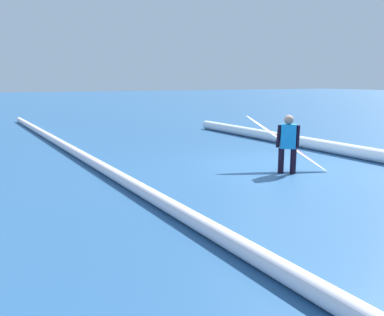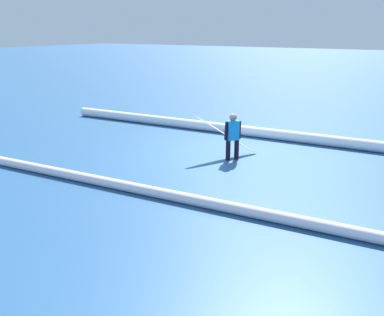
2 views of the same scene
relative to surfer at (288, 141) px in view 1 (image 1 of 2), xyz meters
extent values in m
plane|color=#275484|center=(0.58, -0.23, -0.76)|extent=(146.07, 146.07, 0.00)
cylinder|color=black|center=(0.08, 0.11, -0.46)|extent=(0.14, 0.14, 0.60)
cylinder|color=black|center=(-0.08, -0.11, -0.46)|extent=(0.14, 0.14, 0.60)
cube|color=#198CD8|center=(0.00, 0.00, 0.12)|extent=(0.36, 0.39, 0.57)
sphere|color=gray|center=(0.00, 0.00, 0.50)|extent=(0.22, 0.22, 0.22)
cylinder|color=black|center=(0.12, 0.18, 0.12)|extent=(0.09, 0.13, 0.53)
cylinder|color=black|center=(-0.12, -0.18, 0.12)|extent=(0.09, 0.10, 0.53)
ellipsoid|color=white|center=(0.35, -0.24, -0.11)|extent=(1.58, 1.64, 1.34)
ellipsoid|color=red|center=(0.35, -0.24, -0.11)|extent=(1.19, 1.24, 1.08)
cylinder|color=white|center=(0.09, -3.04, -0.58)|extent=(17.48, 1.11, 0.36)
cylinder|color=white|center=(3.52, 3.95, -0.64)|extent=(24.78, 1.70, 0.25)
camera|label=1|loc=(-7.42, 6.25, 1.40)|focal=38.37mm
camera|label=2|loc=(-6.05, 11.63, 3.01)|focal=42.99mm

